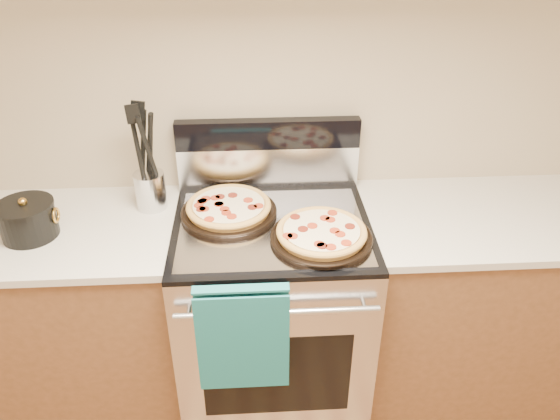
{
  "coord_description": "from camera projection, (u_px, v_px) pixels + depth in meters",
  "views": [
    {
      "loc": [
        -0.07,
        -0.12,
        2.05
      ],
      "look_at": [
        0.03,
        1.55,
        1.04
      ],
      "focal_mm": 35.0,
      "sensor_mm": 36.0,
      "label": 1
    }
  ],
  "objects": [
    {
      "name": "cooktop",
      "position": [
        272.0,
        226.0,
        2.11
      ],
      "size": [
        0.76,
        0.68,
        0.02
      ],
      "primitive_type": "cube",
      "color": "black",
      "rests_on": "range_body"
    },
    {
      "name": "cabinet_right",
      "position": [
        470.0,
        304.0,
        2.42
      ],
      "size": [
        1.0,
        0.62,
        0.88
      ],
      "primitive_type": "cube",
      "color": "brown",
      "rests_on": "ground"
    },
    {
      "name": "oven_handle",
      "position": [
        277.0,
        313.0,
        1.84
      ],
      "size": [
        0.7,
        0.03,
        0.03
      ],
      "primitive_type": "cylinder",
      "rotation": [
        0.0,
        1.57,
        0.0
      ],
      "color": "silver",
      "rests_on": "range_body"
    },
    {
      "name": "utensil_crock",
      "position": [
        151.0,
        190.0,
        2.19
      ],
      "size": [
        0.15,
        0.15,
        0.15
      ],
      "primitive_type": "cylinder",
      "rotation": [
        0.0,
        0.0,
        -0.27
      ],
      "color": "silver",
      "rests_on": "countertop_left"
    },
    {
      "name": "countertop_right",
      "position": [
        491.0,
        218.0,
        2.18
      ],
      "size": [
        1.02,
        0.64,
        0.03
      ],
      "primitive_type": "cube",
      "color": "#B7B0A4",
      "rests_on": "cabinet_right"
    },
    {
      "name": "pepperoni_pizza_back",
      "position": [
        229.0,
        208.0,
        2.14
      ],
      "size": [
        0.38,
        0.38,
        0.05
      ],
      "primitive_type": null,
      "rotation": [
        0.0,
        0.0,
        0.02
      ],
      "color": "#AB7234",
      "rests_on": "foil_sheet"
    },
    {
      "name": "pepperoni_pizza_front",
      "position": [
        321.0,
        234.0,
        1.98
      ],
      "size": [
        0.48,
        0.48,
        0.05
      ],
      "primitive_type": null,
      "rotation": [
        0.0,
        0.0,
        0.4
      ],
      "color": "#AB7234",
      "rests_on": "foil_sheet"
    },
    {
      "name": "oven_window",
      "position": [
        277.0,
        376.0,
        2.06
      ],
      "size": [
        0.56,
        0.01,
        0.4
      ],
      "primitive_type": "cube",
      "color": "black",
      "rests_on": "range_body"
    },
    {
      "name": "backsplash_upper",
      "position": [
        268.0,
        134.0,
        2.24
      ],
      "size": [
        0.76,
        0.06,
        0.12
      ],
      "primitive_type": "cube",
      "color": "black",
      "rests_on": "backsplash_lower"
    },
    {
      "name": "dish_towel",
      "position": [
        243.0,
        336.0,
        1.89
      ],
      "size": [
        0.32,
        0.05,
        0.42
      ],
      "primitive_type": null,
      "color": "#195A7D",
      "rests_on": "oven_handle"
    },
    {
      "name": "backsplash_lower",
      "position": [
        268.0,
        166.0,
        2.32
      ],
      "size": [
        0.76,
        0.06,
        0.18
      ],
      "primitive_type": "cube",
      "color": "silver",
      "rests_on": "cooktop"
    },
    {
      "name": "saucepan",
      "position": [
        28.0,
        221.0,
        2.02
      ],
      "size": [
        0.21,
        0.21,
        0.12
      ],
      "primitive_type": "cylinder",
      "rotation": [
        0.0,
        0.0,
        -0.01
      ],
      "color": "black",
      "rests_on": "countertop_left"
    },
    {
      "name": "range_body",
      "position": [
        273.0,
        315.0,
        2.35
      ],
      "size": [
        0.76,
        0.68,
        0.9
      ],
      "primitive_type": "cube",
      "color": "#B7B7BC",
      "rests_on": "ground"
    },
    {
      "name": "cabinet_left",
      "position": [
        67.0,
        321.0,
        2.33
      ],
      "size": [
        1.0,
        0.62,
        0.88
      ],
      "primitive_type": "cube",
      "color": "brown",
      "rests_on": "ground"
    },
    {
      "name": "foil_sheet",
      "position": [
        272.0,
        227.0,
        2.07
      ],
      "size": [
        0.7,
        0.55,
        0.01
      ],
      "primitive_type": "cube",
      "color": "gray",
      "rests_on": "cooktop"
    },
    {
      "name": "countertop_left",
      "position": [
        43.0,
        232.0,
        2.1
      ],
      "size": [
        1.02,
        0.64,
        0.03
      ],
      "primitive_type": "cube",
      "color": "#B7B0A4",
      "rests_on": "cabinet_left"
    },
    {
      "name": "wall_back",
      "position": [
        267.0,
        86.0,
        2.18
      ],
      "size": [
        4.0,
        0.0,
        4.0
      ],
      "primitive_type": "plane",
      "rotation": [
        1.57,
        0.0,
        0.0
      ],
      "color": "tan",
      "rests_on": "ground"
    }
  ]
}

